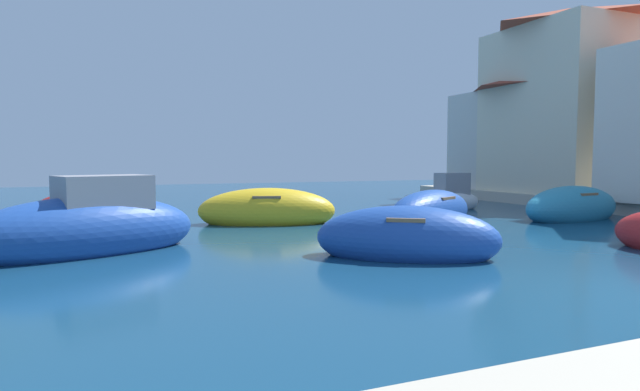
{
  "coord_description": "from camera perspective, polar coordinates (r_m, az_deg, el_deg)",
  "views": [
    {
      "loc": [
        -7.9,
        -5.16,
        2.1
      ],
      "look_at": [
        -1.75,
        9.61,
        1.0
      ],
      "focal_mm": 29.65,
      "sensor_mm": 36.0,
      "label": 1
    }
  ],
  "objects": [
    {
      "name": "moored_boat_0",
      "position": [
        11.47,
        9.35,
        -4.64
      ],
      "size": [
        4.13,
        3.53,
        1.44
      ],
      "rotation": [
        0.0,
        0.0,
        2.54
      ],
      "color": "#1E479E",
      "rests_on": "ground"
    },
    {
      "name": "waterfront_building_annex",
      "position": [
        28.57,
        24.94,
        9.32
      ],
      "size": [
        5.73,
        6.66,
        8.81
      ],
      "color": "beige",
      "rests_on": "quay_promenade"
    },
    {
      "name": "moored_boat_6",
      "position": [
        20.67,
        -24.52,
        -1.34
      ],
      "size": [
        3.7,
        3.53,
        1.17
      ],
      "rotation": [
        0.0,
        0.0,
        2.41
      ],
      "color": "#B21E1E",
      "rests_on": "ground"
    },
    {
      "name": "moored_boat_3",
      "position": [
        17.54,
        11.92,
        -1.71
      ],
      "size": [
        4.6,
        3.45,
        1.43
      ],
      "rotation": [
        0.0,
        0.0,
        0.49
      ],
      "color": "#1E479E",
      "rests_on": "ground"
    },
    {
      "name": "moored_boat_8",
      "position": [
        22.54,
        13.65,
        -0.41
      ],
      "size": [
        3.55,
        1.64,
        1.77
      ],
      "rotation": [
        0.0,
        0.0,
        3.28
      ],
      "color": "white",
      "rests_on": "ground"
    },
    {
      "name": "moored_boat_1",
      "position": [
        20.42,
        25.56,
        -1.16
      ],
      "size": [
        4.5,
        2.19,
        1.52
      ],
      "rotation": [
        0.0,
        0.0,
        0.12
      ],
      "color": "teal",
      "rests_on": "ground"
    },
    {
      "name": "moored_boat_2",
      "position": [
        12.92,
        -23.75,
        -3.29
      ],
      "size": [
        5.41,
        3.46,
        2.1
      ],
      "rotation": [
        0.0,
        0.0,
        3.49
      ],
      "color": "#1E479E",
      "rests_on": "ground"
    },
    {
      "name": "moored_boat_5",
      "position": [
        17.27,
        -5.73,
        -1.66
      ],
      "size": [
        4.75,
        2.94,
        1.51
      ],
      "rotation": [
        0.0,
        0.0,
        2.83
      ],
      "color": "gold",
      "rests_on": "ground"
    },
    {
      "name": "waterfront_building_far",
      "position": [
        29.52,
        22.67,
        6.53
      ],
      "size": [
        5.38,
        9.28,
        6.08
      ],
      "color": "beige",
      "rests_on": "quay_promenade"
    }
  ]
}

